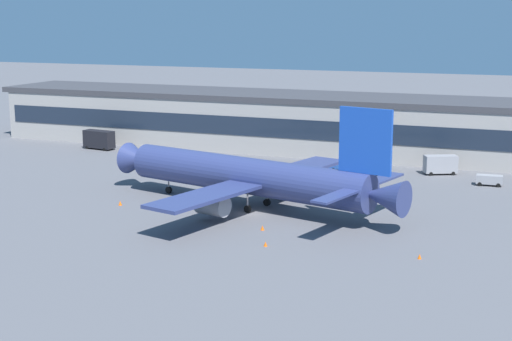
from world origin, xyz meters
TOP-DOWN VIEW (x-y plane):
  - ground_plane at (0.00, 0.00)m, footprint 600.00×600.00m
  - terminal_building at (0.00, 55.41)m, footprint 166.34×20.38m
  - airliner at (-1.42, 3.33)m, footprint 51.28×43.83m
  - baggage_tug at (-27.02, 32.46)m, footprint 3.38×4.11m
  - catering_truck at (-52.41, 39.53)m, footprint 7.50×3.61m
  - stair_truck at (21.77, 39.97)m, footprint 6.43×4.87m
  - belt_loader at (0.59, 36.30)m, footprint 6.65×3.10m
  - follow_me_car at (31.11, 33.24)m, footprint 4.53×2.28m
  - pushback_tractor at (9.34, 33.21)m, footprint 5.42×4.90m
  - traffic_cone_0 at (26.97, -12.14)m, footprint 0.48×0.48m
  - traffic_cone_1 at (4.71, -7.51)m, footprint 0.52×0.52m
  - traffic_cone_2 at (-20.92, -2.71)m, footprint 0.56×0.56m
  - traffic_cone_3 at (7.82, -14.33)m, footprint 0.49×0.49m

SIDE VIEW (x-z plane):
  - ground_plane at x=0.00m, z-range 0.00..0.00m
  - traffic_cone_0 at x=26.97m, z-range 0.00..0.60m
  - traffic_cone_3 at x=7.82m, z-range 0.00..0.62m
  - traffic_cone_1 at x=4.71m, z-range 0.00..0.65m
  - traffic_cone_2 at x=-20.92m, z-range 0.00..0.71m
  - pushback_tractor at x=9.34m, z-range 0.17..1.92m
  - baggage_tug at x=-27.02m, z-range 0.16..2.01m
  - follow_me_car at x=31.11m, z-range 0.17..2.02m
  - belt_loader at x=0.59m, z-range 0.18..2.13m
  - stair_truck at x=21.77m, z-range 0.20..3.75m
  - catering_truck at x=-52.41m, z-range 0.22..4.37m
  - airliner at x=-1.42m, z-range -3.43..13.30m
  - terminal_building at x=0.00m, z-range 0.02..12.29m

